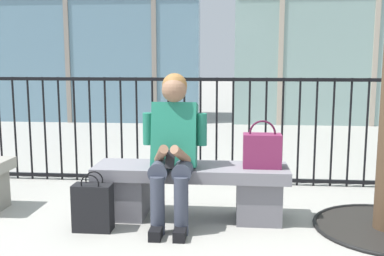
% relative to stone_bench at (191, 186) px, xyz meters
% --- Properties ---
extents(ground_plane, '(60.00, 60.00, 0.00)m').
position_rel_stone_bench_xyz_m(ground_plane, '(0.00, 0.00, -0.27)').
color(ground_plane, '#9E9B93').
extents(stone_bench, '(1.60, 0.44, 0.45)m').
position_rel_stone_bench_xyz_m(stone_bench, '(0.00, 0.00, 0.00)').
color(stone_bench, slate).
rests_on(stone_bench, ground).
extents(seated_person_with_phone, '(0.52, 0.66, 1.21)m').
position_rel_stone_bench_xyz_m(seated_person_with_phone, '(-0.13, -0.13, 0.38)').
color(seated_person_with_phone, '#383D4C').
rests_on(seated_person_with_phone, ground).
extents(handbag_on_bench, '(0.31, 0.17, 0.39)m').
position_rel_stone_bench_xyz_m(handbag_on_bench, '(0.58, -0.01, 0.32)').
color(handbag_on_bench, '#7A234C').
rests_on(handbag_on_bench, stone_bench).
extents(shopping_bag, '(0.30, 0.15, 0.46)m').
position_rel_stone_bench_xyz_m(shopping_bag, '(-0.73, -0.35, -0.08)').
color(shopping_bag, black).
rests_on(shopping_bag, ground).
extents(plaza_railing, '(7.93, 0.04, 1.14)m').
position_rel_stone_bench_xyz_m(plaza_railing, '(-0.00, 1.09, 0.30)').
color(plaza_railing, black).
rests_on(plaza_railing, ground).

